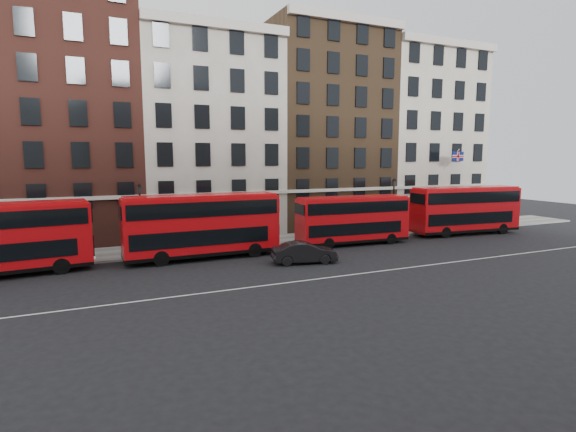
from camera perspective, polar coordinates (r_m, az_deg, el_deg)
name	(u,v)px	position (r m, az deg, el deg)	size (l,w,h in m)	color
ground	(279,274)	(28.88, -1.21, -7.41)	(120.00, 120.00, 0.00)	black
pavement	(231,244)	(38.51, -7.31, -3.57)	(80.00, 5.00, 0.15)	slate
kerb	(240,250)	(36.17, -6.16, -4.27)	(80.00, 0.30, 0.16)	gray
road_centre_line	(292,282)	(27.11, 0.46, -8.40)	(70.00, 0.12, 0.01)	white
building_terrace	(203,128)	(44.93, -10.69, 10.96)	(64.00, 11.95, 22.00)	#B7AD9F
bus_b	(202,224)	(33.44, -10.90, -1.06)	(11.28, 2.84, 4.72)	red
bus_c	(353,219)	(38.52, 8.20, -0.36)	(9.93, 2.90, 4.12)	red
bus_d	(465,209)	(46.49, 21.57, 0.85)	(11.13, 3.61, 4.59)	red
car_front	(304,253)	(31.71, 2.09, -4.66)	(1.60, 4.58, 1.51)	black
lamp_post_left	(141,215)	(35.44, -18.21, 0.07)	(0.44, 0.44, 5.33)	black
lamp_post_right	(393,204)	(43.14, 13.24, 1.51)	(0.44, 0.44, 5.33)	black
traffic_light	(456,207)	(47.91, 20.57, 1.05)	(0.25, 0.45, 3.27)	black
iron_railings	(223,234)	(40.49, -8.23, -2.22)	(6.60, 0.06, 1.00)	black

